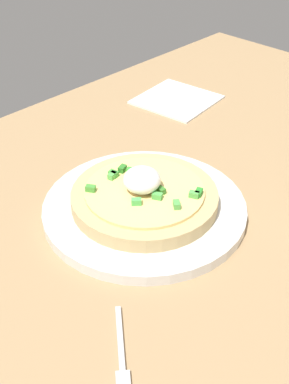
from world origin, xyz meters
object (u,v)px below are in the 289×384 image
Objects in this scene: napkin at (177,100)px; pizza at (144,196)px; plate at (144,209)px; fork at (122,358)px.

pizza is at bearing 33.96° from napkin.
plate is at bearing 34.00° from napkin.
pizza is 23.79cm from fork.
fork is 58.98cm from napkin.
pizza is 2.20× the size of fork.
pizza is 1.46× the size of napkin.
plate is 23.65cm from fork.
plate is 2.16cm from pizza.
plate is at bearing 143.68° from pizza.
pizza is 35.49cm from napkin.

